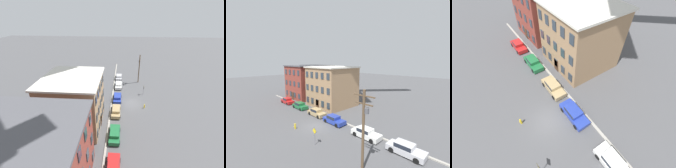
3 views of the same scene
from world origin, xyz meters
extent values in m
plane|color=#4C4C4F|center=(0.00, 0.00, 0.00)|extent=(200.00, 200.00, 0.00)
cube|color=#9E998E|center=(0.00, 4.50, 0.08)|extent=(56.00, 0.36, 0.16)
cube|color=brown|center=(-19.60, 11.86, 4.78)|extent=(9.70, 11.71, 9.56)
cube|color=#4C4C51|center=(-19.60, 11.86, 9.71)|extent=(10.20, 12.21, 0.30)
cube|color=#2D3842|center=(-20.81, 5.94, 7.97)|extent=(0.90, 0.10, 1.40)
cube|color=#2D3842|center=(-18.39, 5.94, 4.78)|extent=(0.90, 0.10, 1.40)
cube|color=#2D3842|center=(-18.39, 5.94, 7.97)|extent=(0.90, 0.10, 1.40)
cube|color=#2D3842|center=(-15.96, 5.94, 1.59)|extent=(0.90, 0.10, 1.40)
cube|color=#2D3842|center=(-15.96, 5.94, 4.78)|extent=(0.90, 0.10, 1.40)
cube|color=#2D3842|center=(-15.96, 5.94, 7.97)|extent=(0.90, 0.10, 1.40)
cube|color=#9E7A56|center=(-7.66, 10.64, 4.75)|extent=(9.94, 9.28, 9.50)
cube|color=silver|center=(-7.66, 10.64, 9.65)|extent=(10.44, 9.78, 0.30)
cube|color=#2D3842|center=(-11.64, 5.94, 1.58)|extent=(0.90, 0.10, 1.40)
cube|color=#2D3842|center=(-11.64, 5.94, 4.75)|extent=(0.90, 0.10, 1.40)
cube|color=#2D3842|center=(-11.64, 5.94, 7.92)|extent=(0.90, 0.10, 1.40)
cube|color=#2D3842|center=(-9.65, 5.94, 1.58)|extent=(0.90, 0.10, 1.40)
cube|color=#2D3842|center=(-9.65, 5.94, 4.75)|extent=(0.90, 0.10, 1.40)
cube|color=#2D3842|center=(-9.65, 5.94, 7.92)|extent=(0.90, 0.10, 1.40)
cube|color=#2D3842|center=(-7.66, 5.94, 1.58)|extent=(0.90, 0.10, 1.40)
cube|color=#2D3842|center=(-7.66, 5.94, 4.75)|extent=(0.90, 0.10, 1.40)
cube|color=#2D3842|center=(-7.66, 5.94, 7.92)|extent=(0.90, 0.10, 1.40)
cube|color=#2D3842|center=(-5.68, 5.94, 1.58)|extent=(0.90, 0.10, 1.40)
cube|color=#2D3842|center=(-5.68, 5.94, 4.75)|extent=(0.90, 0.10, 1.40)
cube|color=#2D3842|center=(-5.68, 5.94, 7.92)|extent=(0.90, 0.10, 1.40)
cube|color=#2D3842|center=(-3.69, 5.94, 1.58)|extent=(0.90, 0.10, 1.40)
cube|color=#2D3842|center=(-3.69, 5.94, 4.75)|extent=(0.90, 0.10, 1.40)
cube|color=#2D3842|center=(-3.69, 5.94, 7.92)|extent=(0.90, 0.10, 1.40)
cube|color=#472D1E|center=(-7.66, 5.94, 1.10)|extent=(1.10, 0.10, 2.20)
cube|color=#B21E1E|center=(-16.95, 3.06, 0.53)|extent=(4.40, 1.80, 0.70)
cube|color=#B21E1E|center=(-17.15, 3.06, 1.15)|extent=(2.20, 1.51, 0.55)
cube|color=#1E232D|center=(-17.15, 3.06, 1.15)|extent=(2.02, 1.58, 0.48)
cylinder|color=black|center=(-15.50, 3.91, 0.33)|extent=(0.66, 0.22, 0.66)
cylinder|color=black|center=(-15.50, 2.21, 0.33)|extent=(0.66, 0.22, 0.66)
cube|color=#1E6638|center=(-10.77, 3.21, 0.53)|extent=(4.40, 1.80, 0.70)
cube|color=#1E6638|center=(-10.97, 3.21, 1.15)|extent=(2.20, 1.51, 0.55)
cube|color=#1E232D|center=(-10.97, 3.21, 1.15)|extent=(2.02, 1.58, 0.48)
cylinder|color=black|center=(-9.32, 4.06, 0.33)|extent=(0.66, 0.22, 0.66)
cylinder|color=black|center=(-9.32, 2.36, 0.33)|extent=(0.66, 0.22, 0.66)
cylinder|color=black|center=(-12.22, 4.06, 0.33)|extent=(0.66, 0.22, 0.66)
cylinder|color=black|center=(-12.22, 2.36, 0.33)|extent=(0.66, 0.22, 0.66)
cube|color=tan|center=(-4.15, 3.27, 0.53)|extent=(4.40, 1.80, 0.70)
cube|color=tan|center=(-4.35, 3.27, 1.15)|extent=(2.20, 1.51, 0.55)
cube|color=#1E232D|center=(-4.35, 3.27, 1.15)|extent=(2.02, 1.58, 0.48)
cylinder|color=black|center=(-2.70, 4.12, 0.33)|extent=(0.66, 0.22, 0.66)
cylinder|color=black|center=(-2.70, 2.42, 0.33)|extent=(0.66, 0.22, 0.66)
cylinder|color=black|center=(-5.60, 4.12, 0.33)|extent=(0.66, 0.22, 0.66)
cylinder|color=black|center=(-5.60, 2.42, 0.33)|extent=(0.66, 0.22, 0.66)
cube|color=#233899|center=(1.17, 3.18, 0.53)|extent=(4.40, 1.80, 0.70)
cube|color=#233899|center=(0.97, 3.18, 1.15)|extent=(2.20, 1.51, 0.55)
cube|color=#1E232D|center=(0.97, 3.18, 1.15)|extent=(2.02, 1.58, 0.48)
cylinder|color=black|center=(2.62, 4.03, 0.33)|extent=(0.66, 0.22, 0.66)
cylinder|color=black|center=(2.62, 2.33, 0.33)|extent=(0.66, 0.22, 0.66)
cylinder|color=black|center=(-0.28, 4.03, 0.33)|extent=(0.66, 0.22, 0.66)
cylinder|color=black|center=(-0.28, 2.33, 0.33)|extent=(0.66, 0.22, 0.66)
cube|color=silver|center=(8.15, 3.13, 0.53)|extent=(4.40, 1.80, 0.70)
cube|color=silver|center=(7.95, 3.13, 1.15)|extent=(2.20, 1.51, 0.55)
cube|color=#1E232D|center=(7.95, 3.13, 1.15)|extent=(2.02, 1.58, 0.48)
cylinder|color=black|center=(9.60, 3.98, 0.33)|extent=(0.66, 0.22, 0.66)
cylinder|color=black|center=(9.60, 2.28, 0.33)|extent=(0.66, 0.22, 0.66)
cylinder|color=black|center=(6.70, 3.98, 0.33)|extent=(0.66, 0.22, 0.66)
cylinder|color=black|center=(6.70, 2.28, 0.33)|extent=(0.66, 0.22, 0.66)
cube|color=#B7B7BC|center=(13.85, 3.21, 0.53)|extent=(4.40, 1.80, 0.70)
cube|color=#B7B7BC|center=(13.65, 3.21, 1.15)|extent=(2.20, 1.51, 0.55)
cube|color=#1E232D|center=(13.65, 3.21, 1.15)|extent=(2.02, 1.58, 0.48)
cylinder|color=black|center=(15.30, 4.06, 0.33)|extent=(0.66, 0.22, 0.66)
cylinder|color=black|center=(15.30, 2.36, 0.33)|extent=(0.66, 0.22, 0.66)
cylinder|color=black|center=(12.40, 4.06, 0.33)|extent=(0.66, 0.22, 0.66)
cylinder|color=black|center=(12.40, 2.36, 0.33)|extent=(0.66, 0.22, 0.66)
cylinder|color=slate|center=(4.51, -3.43, 1.15)|extent=(0.08, 0.08, 2.31)
cube|color=yellow|center=(4.51, -3.46, 2.01)|extent=(0.83, 0.03, 0.83)
cube|color=black|center=(4.51, -3.45, 2.01)|extent=(0.90, 0.02, 0.90)
cylinder|color=brown|center=(11.80, -2.71, 4.24)|extent=(0.28, 0.28, 8.48)
cube|color=brown|center=(11.80, -2.71, 7.88)|extent=(2.40, 0.12, 0.12)
cube|color=brown|center=(11.80, -2.71, 7.08)|extent=(2.00, 0.12, 0.12)
cylinder|color=#515156|center=(12.15, -2.71, 6.48)|extent=(0.44, 0.44, 0.55)
cylinder|color=yellow|center=(-1.73, -2.96, 0.40)|extent=(0.24, 0.24, 0.80)
sphere|color=yellow|center=(-1.73, -2.96, 0.85)|extent=(0.22, 0.22, 0.22)
cylinder|color=yellow|center=(-1.73, -3.12, 0.45)|extent=(0.10, 0.12, 0.10)
camera|label=1|loc=(-30.03, 2.30, 19.78)|focal=24.00mm
camera|label=2|loc=(20.03, -14.16, 11.16)|focal=24.00mm
camera|label=3|loc=(8.61, -3.35, 17.62)|focal=24.00mm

